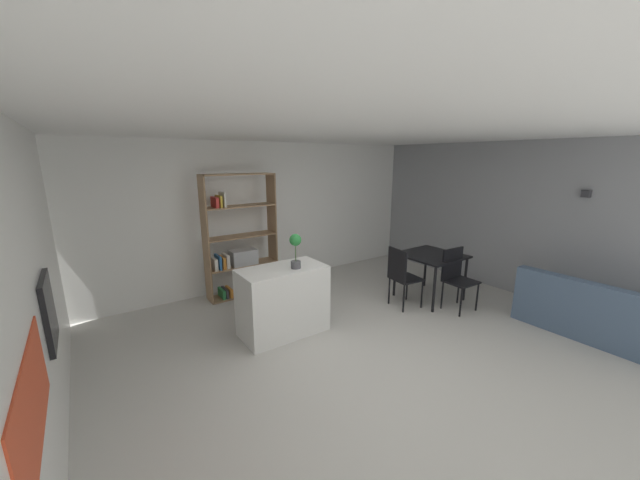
% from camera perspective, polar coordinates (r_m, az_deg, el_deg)
% --- Properties ---
extents(ground_plane, '(9.99, 9.99, 0.00)m').
position_cam_1_polar(ground_plane, '(4.45, 6.82, -18.42)').
color(ground_plane, beige).
extents(ceiling_slab, '(7.26, 6.10, 0.06)m').
position_cam_1_polar(ceiling_slab, '(3.80, 7.98, 18.19)').
color(ceiling_slab, white).
rests_on(ceiling_slab, ground_plane).
extents(back_partition, '(7.26, 0.06, 2.63)m').
position_cam_1_polar(back_partition, '(6.43, -11.01, 4.01)').
color(back_partition, white).
rests_on(back_partition, ground_plane).
extents(right_partition_gray, '(0.06, 6.10, 2.63)m').
position_cam_1_polar(right_partition_gray, '(6.83, 30.41, 2.95)').
color(right_partition_gray, gray).
rests_on(right_partition_gray, ground_plane).
extents(cabinet_niche_splashback, '(0.01, 1.24, 0.52)m').
position_cam_1_polar(cabinet_niche_splashback, '(2.52, -39.96, -20.17)').
color(cabinet_niche_splashback, '#CC4223').
rests_on(cabinet_niche_splashback, ground_plane).
extents(built_in_oven, '(0.06, 0.58, 0.58)m').
position_cam_1_polar(built_in_oven, '(3.60, -38.37, -9.20)').
color(built_in_oven, black).
rests_on(built_in_oven, ground_plane).
extents(kitchen_island, '(1.14, 0.61, 0.93)m').
position_cam_1_polar(kitchen_island, '(4.74, -6.15, -9.97)').
color(kitchen_island, white).
rests_on(kitchen_island, ground_plane).
extents(potted_plant_on_island, '(0.16, 0.16, 0.46)m').
position_cam_1_polar(potted_plant_on_island, '(4.47, -4.09, -1.24)').
color(potted_plant_on_island, '#4C4C51').
rests_on(potted_plant_on_island, kitchen_island).
extents(open_bookshelf, '(1.22, 0.34, 2.10)m').
position_cam_1_polar(open_bookshelf, '(6.02, -13.44, -0.73)').
color(open_bookshelf, '#997551').
rests_on(open_bookshelf, ground_plane).
extents(dining_table, '(0.93, 0.93, 0.77)m').
position_cam_1_polar(dining_table, '(6.06, 17.90, -3.04)').
color(dining_table, black).
rests_on(dining_table, ground_plane).
extents(dining_chair_near, '(0.48, 0.43, 0.96)m').
position_cam_1_polar(dining_chair_near, '(5.83, 21.66, -5.17)').
color(dining_chair_near, black).
rests_on(dining_chair_near, ground_plane).
extents(dining_chair_island_side, '(0.48, 0.48, 0.98)m').
position_cam_1_polar(dining_chair_island_side, '(5.59, 13.37, -5.37)').
color(dining_chair_island_side, black).
rests_on(dining_chair_island_side, ground_plane).
extents(sofa, '(0.85, 1.83, 0.80)m').
position_cam_1_polar(sofa, '(5.99, 38.91, -9.78)').
color(sofa, '#475B75').
rests_on(sofa, ground_plane).
extents(wall_sconce_back, '(0.10, 0.10, 0.10)m').
position_cam_1_polar(wall_sconce_back, '(6.39, 37.84, 6.09)').
color(wall_sconce_back, '#333338').
rests_on(wall_sconce_back, ground_plane).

